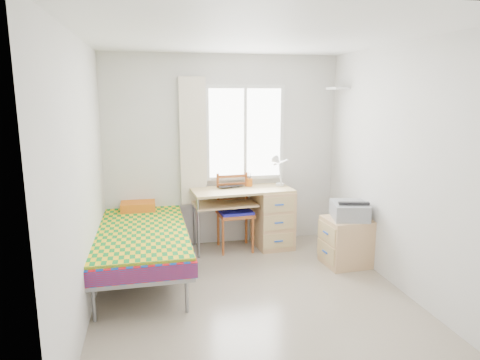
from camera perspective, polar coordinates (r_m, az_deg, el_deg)
The scene contains 17 objects.
floor at distance 4.62m, azimuth 1.68°, elevation -15.31°, with size 3.50×3.50×0.00m, color #BCAD93.
ceiling at distance 4.16m, azimuth 1.89°, elevation 18.62°, with size 3.50×3.50×0.00m, color white.
wall_back at distance 5.89m, azimuth -2.23°, elevation 3.82°, with size 3.20×3.20×0.00m, color silver.
wall_left at distance 4.13m, azimuth -20.33°, elevation -0.15°, with size 3.50×3.50×0.00m, color silver.
wall_right at distance 4.83m, azimuth 20.57°, elevation 1.41°, with size 3.50×3.50×0.00m, color silver.
window at distance 5.90m, azimuth 0.68°, elevation 6.28°, with size 1.10×0.04×1.30m.
curtain at distance 5.75m, azimuth -6.27°, elevation 5.08°, with size 0.35×0.05×1.70m, color white.
floating_shelf at distance 5.95m, azimuth 12.92°, elevation 11.83°, with size 0.20×0.32×0.03m, color white.
bed at distance 5.18m, azimuth -13.00°, elevation -6.99°, with size 1.06×2.24×0.97m.
desk at distance 5.90m, azimuth 3.67°, elevation -4.64°, with size 1.37×0.71×0.83m.
chair at distance 5.78m, azimuth -0.70°, elevation -3.66°, with size 0.47×0.47×1.03m.
cabinet at distance 5.47m, azimuth 14.00°, elevation -7.97°, with size 0.57×0.52×0.59m.
printer at distance 5.38m, azimuth 14.38°, elevation -3.90°, with size 0.50×0.55×0.20m.
laptop at distance 5.77m, azimuth -0.99°, elevation -0.95°, with size 0.35×0.22×0.03m, color black.
pen_cup at distance 5.88m, azimuth 1.26°, elevation -0.32°, with size 0.08×0.08×0.10m, color #F75C1B.
task_lamp at distance 5.77m, azimuth 5.15°, elevation 1.71°, with size 0.24×0.33×0.45m.
book at distance 5.74m, azimuth -1.70°, elevation -3.62°, with size 0.19×0.25×0.02m, color gray.
Camera 1 is at (-0.97, -4.01, 2.08)m, focal length 32.00 mm.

